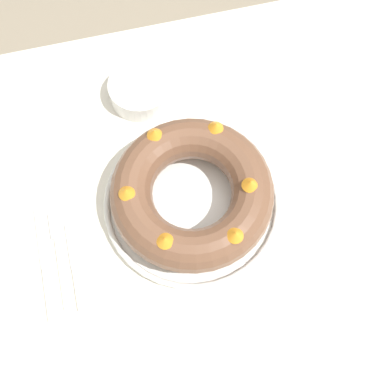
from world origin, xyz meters
name	(u,v)px	position (x,y,z in m)	size (l,w,h in m)	color
ground_plane	(200,282)	(0.00, 0.00, 0.00)	(8.00, 8.00, 0.00)	gray
dining_table	(205,222)	(0.00, 0.00, 0.67)	(1.60, 0.97, 0.75)	silver
serving_dish	(192,202)	(-0.03, 0.02, 0.76)	(0.35, 0.35, 0.02)	white
bundt_cake	(192,192)	(-0.03, 0.02, 0.81)	(0.31, 0.31, 0.09)	brown
fork	(60,251)	(-0.30, -0.02, 0.75)	(0.02, 0.19, 0.01)	white
serving_knife	(47,270)	(-0.32, -0.05, 0.75)	(0.02, 0.22, 0.01)	white
cake_knife	(77,270)	(-0.27, -0.06, 0.75)	(0.02, 0.18, 0.01)	white
side_bowl	(141,90)	(-0.07, 0.29, 0.77)	(0.14, 0.14, 0.05)	white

